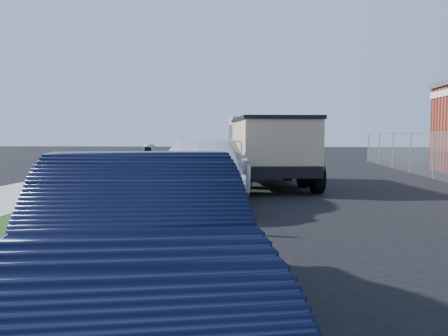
# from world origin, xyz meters

# --- Properties ---
(ground) EXTENTS (120.00, 120.00, 0.00)m
(ground) POSITION_xyz_m (0.00, 0.00, 0.00)
(ground) COLOR black
(ground) RESTS_ON ground
(streetside) EXTENTS (6.12, 50.00, 0.15)m
(streetside) POSITION_xyz_m (-5.57, 2.00, 0.07)
(streetside) COLOR #97978F
(streetside) RESTS_ON ground
(parking_meter) EXTENTS (0.22, 0.16, 1.43)m
(parking_meter) POSITION_xyz_m (-2.57, -0.84, 1.17)
(parking_meter) COLOR #3F4247
(parking_meter) RESTS_ON ground
(white_wagon) EXTENTS (2.28, 5.58, 1.62)m
(white_wagon) POSITION_xyz_m (-2.02, 2.38, 0.81)
(white_wagon) COLOR white
(white_wagon) RESTS_ON ground
(navy_sedan) EXTENTS (2.79, 4.96, 1.55)m
(navy_sedan) POSITION_xyz_m (-1.58, -5.15, 0.77)
(navy_sedan) COLOR black
(navy_sedan) RESTS_ON ground
(dump_truck) EXTENTS (3.24, 6.34, 2.37)m
(dump_truck) POSITION_xyz_m (-0.46, 7.15, 1.33)
(dump_truck) COLOR black
(dump_truck) RESTS_ON ground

